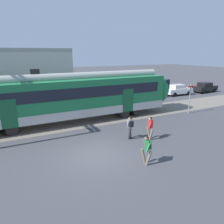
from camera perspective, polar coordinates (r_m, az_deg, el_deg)
ground_plane at (r=13.33m, az=-4.16°, el=-11.34°), size 160.00×160.00×0.00m
pedestrian_green at (r=12.10m, az=9.12°, el=-9.20°), size 0.54×0.67×1.67m
pedestrian_grey at (r=15.44m, az=4.80°, el=-3.58°), size 0.56×0.63×1.67m
pedestrian_red at (r=15.56m, az=9.96°, el=-3.72°), size 0.51×0.71×1.67m
parked_car_silver at (r=29.84m, az=9.79°, el=5.05°), size 4.06×1.87×1.54m
parked_car_white at (r=33.00m, az=16.85°, el=5.58°), size 4.09×1.94×1.54m
parked_car_black at (r=36.81m, az=23.14°, el=5.95°), size 4.08×1.92×1.54m
crossing_signal at (r=23.07m, az=19.79°, el=4.49°), size 0.96×0.21×3.00m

